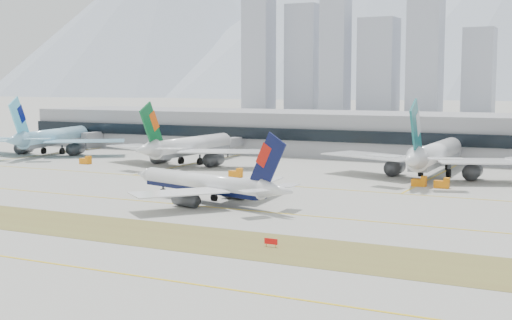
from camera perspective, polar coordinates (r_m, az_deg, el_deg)
The scene contains 13 objects.
ground at distance 150.71m, azimuth -2.49°, elevation -3.52°, with size 3000.00×3000.00×0.00m, color gray.
apron_markings at distance 107.75m, azimuth -16.68°, elevation -7.65°, with size 360.00×122.22×0.06m.
taxiing_airliner at distance 151.88m, azimuth -3.85°, elevation -1.97°, with size 46.95×39.99×16.11m.
widebody_korean at distance 266.72m, azimuth -16.07°, elevation 1.67°, with size 58.35×58.19×21.43m.
widebody_eva at distance 224.24m, azimuth -5.41°, elevation 1.02°, with size 57.51×56.01×20.49m.
widebody_cathay at distance 198.53m, azimuth 14.06°, elevation 0.33°, with size 61.75×60.18×22.00m.
terminal at distance 255.75m, azimuth 10.10°, elevation 2.04°, with size 280.00×43.10×15.00m.
hold_sign_right at distance 110.97m, azimuth 1.20°, elevation -6.54°, with size 2.20×0.15×1.35m.
gse_a at distance 231.60m, azimuth -13.46°, elevation -0.05°, with size 3.55×2.00×2.60m.
gse_extra at distance 180.65m, azimuth 12.96°, elevation -1.73°, with size 3.55×2.00×2.60m.
gse_c at distance 178.80m, azimuth 14.68°, elevation -1.85°, with size 3.55×2.00×2.60m.
gse_b at distance 192.66m, azimuth -1.59°, elevation -1.10°, with size 3.55×2.00×2.60m.
city_skyline at distance 610.64m, azimuth 9.60°, elevation 8.32°, with size 342.00×49.80×140.00m.
Camera 1 is at (72.22, -129.87, 25.14)m, focal length 50.00 mm.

